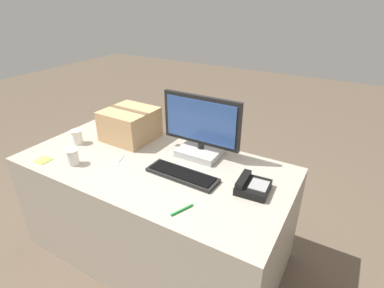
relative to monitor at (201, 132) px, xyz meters
The scene contains 11 objects.
ground_plane 0.99m from the monitor, 128.05° to the right, with size 12.00×12.00×0.00m, color brown.
office_desk 0.65m from the monitor, 128.05° to the right, with size 1.80×0.90×0.76m.
monitor is the anchor object (origin of this frame).
keyboard 0.35m from the monitor, 82.76° to the right, with size 0.46×0.16×0.03m.
desk_phone 0.53m from the monitor, 26.61° to the right, with size 0.19×0.20×0.08m.
paper_cup_left 0.93m from the monitor, 160.05° to the right, with size 0.08×0.08×0.11m.
paper_cup_right 0.85m from the monitor, 140.46° to the right, with size 0.08×0.08×0.10m.
spoon 0.58m from the monitor, 137.84° to the right, with size 0.06×0.13×0.00m.
cardboard_box 0.59m from the monitor, behind, with size 0.36×0.35×0.23m.
pen_marker 0.64m from the monitor, 70.16° to the right, with size 0.06×0.13×0.01m.
sticky_note_pad 1.07m from the monitor, 144.83° to the right, with size 0.09×0.09×0.01m.
Camera 1 is at (1.08, -1.33, 1.76)m, focal length 28.00 mm.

